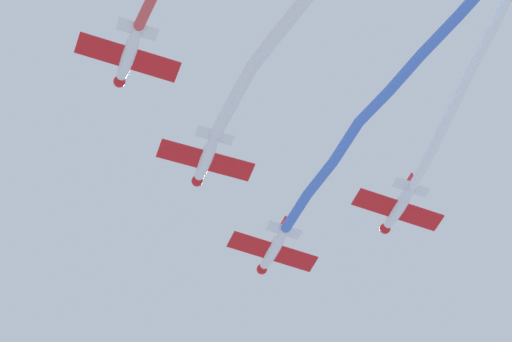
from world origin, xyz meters
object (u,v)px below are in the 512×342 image
object	(u,v)px
airplane_lead	(273,250)
airplane_right_wing	(398,208)
airplane_slot	(128,56)
airplane_left_wing	(206,159)

from	to	relation	value
airplane_lead	airplane_right_wing	size ratio (longest dim) A/B	1.00
airplane_lead	airplane_slot	distance (m)	18.82
airplane_lead	airplane_left_wing	bearing A→B (deg)	128.57
airplane_left_wing	airplane_slot	xyz separation A→B (m)	(-4.62, 8.20, -0.30)
airplane_left_wing	airplane_lead	bearing A→B (deg)	-47.79
airplane_lead	airplane_slot	xyz separation A→B (m)	(-9.24, 16.40, -0.30)
airplane_left_wing	airplane_right_wing	xyz separation A→B (m)	(-3.05, -13.65, 0.30)
airplane_slot	airplane_left_wing	bearing A→B (deg)	-49.04
airplane_lead	airplane_left_wing	world-z (taller)	same
airplane_right_wing	airplane_slot	bearing A→B (deg)	103.58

